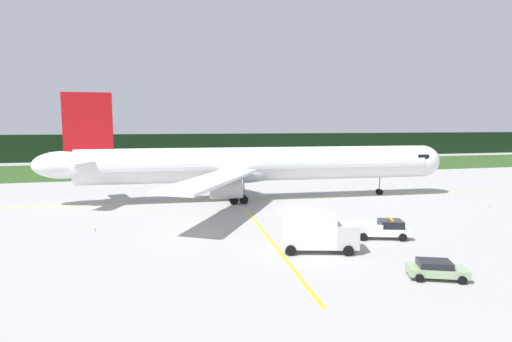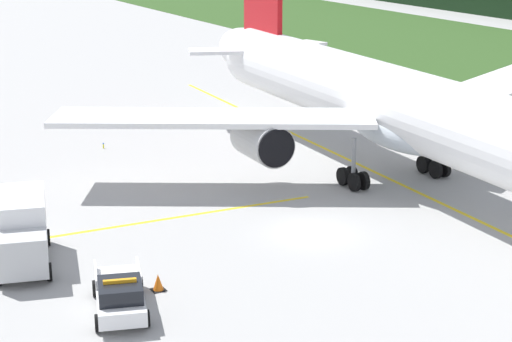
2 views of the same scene
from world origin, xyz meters
TOP-DOWN VIEW (x-y plane):
  - ground at (0.00, 0.00)m, footprint 320.00×320.00m
  - grass_verge at (0.00, 54.73)m, footprint 320.00×35.61m
  - distant_tree_line at (0.00, 84.78)m, footprint 288.00×6.06m
  - taxiway_centerline_main at (-2.00, 9.89)m, footprint 81.00×5.41m
  - taxiway_centerline_spur at (-6.42, -11.11)m, footprint 2.12×28.88m
  - airliner at (-2.73, 9.93)m, footprint 60.00×42.94m
  - ops_pickup_truck at (4.30, -12.99)m, footprint 5.75×3.60m
  - catering_truck at (-3.52, -15.19)m, footprint 6.84×4.10m
  - staff_car at (2.34, -23.04)m, footprint 4.39×3.18m
  - apron_cone at (2.89, -10.54)m, footprint 0.66×0.66m
  - taxiway_edge_light_east at (25.93, -3.91)m, footprint 0.12×0.12m
  - taxiway_edge_light_west at (-22.96, -3.91)m, footprint 0.12×0.12m

SIDE VIEW (x-z plane):
  - ground at x=0.00m, z-range 0.00..0.00m
  - taxiway_centerline_main at x=-2.00m, z-range 0.00..0.01m
  - taxiway_centerline_spur at x=-6.42m, z-range 0.00..0.01m
  - grass_verge at x=0.00m, z-range 0.00..0.04m
  - taxiway_edge_light_east at x=25.93m, z-range 0.02..0.40m
  - taxiway_edge_light_west at x=-22.96m, z-range 0.02..0.46m
  - apron_cone at x=2.89m, z-range -0.01..0.81m
  - staff_car at x=2.34m, z-range 0.05..1.35m
  - ops_pickup_truck at x=4.30m, z-range -0.07..1.87m
  - catering_truck at x=-3.52m, z-range 0.01..3.63m
  - distant_tree_line at x=0.00m, z-range 0.00..8.00m
  - airliner at x=-2.73m, z-range -2.51..12.70m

